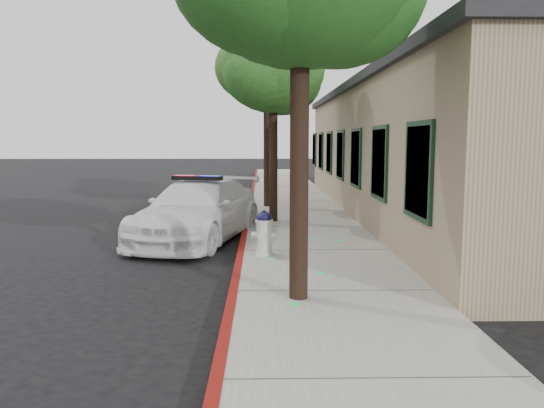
{
  "coord_description": "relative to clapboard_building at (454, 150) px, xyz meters",
  "views": [
    {
      "loc": [
        0.52,
        -7.87,
        2.48
      ],
      "look_at": [
        0.71,
        2.81,
        1.16
      ],
      "focal_mm": 34.6,
      "sensor_mm": 36.0,
      "label": 1
    }
  ],
  "objects": [
    {
      "name": "sidewalk",
      "position": [
        -5.09,
        -6.0,
        -2.05
      ],
      "size": [
        3.2,
        60.0,
        0.15
      ],
      "primitive_type": "cube",
      "color": "gray",
      "rests_on": "ground"
    },
    {
      "name": "clapboard_building",
      "position": [
        0.0,
        0.0,
        0.0
      ],
      "size": [
        7.3,
        20.89,
        4.24
      ],
      "color": "tan",
      "rests_on": "ground"
    },
    {
      "name": "red_curb",
      "position": [
        -6.63,
        -6.0,
        -2.05
      ],
      "size": [
        0.14,
        60.0,
        0.16
      ],
      "primitive_type": "cube",
      "color": "maroon",
      "rests_on": "ground"
    },
    {
      "name": "street_tree_mid",
      "position": [
        -5.87,
        -1.99,
        2.16
      ],
      "size": [
        2.87,
        3.0,
        5.49
      ],
      "rotation": [
        0.0,
        0.0,
        0.41
      ],
      "color": "black",
      "rests_on": "sidewalk"
    },
    {
      "name": "street_tree_far",
      "position": [
        -5.97,
        1.33,
        2.83
      ],
      "size": [
        3.7,
        3.38,
        6.39
      ],
      "rotation": [
        0.0,
        0.0,
        -0.4
      ],
      "color": "black",
      "rests_on": "sidewalk"
    },
    {
      "name": "ground",
      "position": [
        -6.69,
        -9.0,
        -2.13
      ],
      "size": [
        120.0,
        120.0,
        0.0
      ],
      "primitive_type": "plane",
      "color": "black",
      "rests_on": "ground"
    },
    {
      "name": "fire_hydrant",
      "position": [
        -6.14,
        -6.46,
        -1.52
      ],
      "size": [
        0.52,
        0.45,
        0.91
      ],
      "rotation": [
        0.0,
        0.0,
        -0.22
      ],
      "color": "silver",
      "rests_on": "sidewalk"
    },
    {
      "name": "police_car",
      "position": [
        -7.76,
        -4.12,
        -1.38
      ],
      "size": [
        3.31,
        5.47,
        1.6
      ],
      "rotation": [
        0.0,
        0.0,
        -0.26
      ],
      "color": "white",
      "rests_on": "ground"
    }
  ]
}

